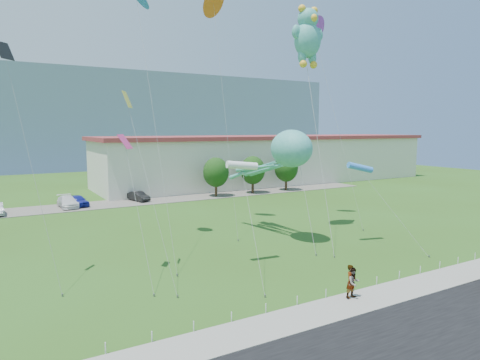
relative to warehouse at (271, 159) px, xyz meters
name	(u,v)px	position (x,y,z in m)	size (l,w,h in m)	color
ground	(324,287)	(-26.00, -44.00, -4.12)	(160.00, 160.00, 0.00)	#2E4F16
road	(447,345)	(-26.00, -52.00, -4.09)	(80.00, 8.00, 0.06)	black
sidewalk	(358,302)	(-26.00, -46.75, -4.07)	(80.00, 2.50, 0.10)	gray
parking_strip	(144,201)	(-26.00, -9.00, -4.09)	(70.00, 6.00, 0.06)	#59544C
hill_ridge	(55,119)	(-26.00, 76.00, 8.38)	(160.00, 50.00, 25.00)	slate
warehouse	(271,159)	(0.00, 0.00, 0.00)	(61.00, 15.00, 8.20)	beige
rope_fence	(339,290)	(-26.00, -45.30, -3.87)	(26.05, 0.05, 0.50)	white
tree_near	(216,172)	(-16.00, -10.00, -0.74)	(3.60, 3.60, 5.47)	#3F2B19
tree_mid	(253,170)	(-10.00, -10.00, -0.74)	(3.60, 3.60, 5.47)	#3F2B19
tree_far	(286,168)	(-4.00, -10.00, -0.74)	(3.60, 3.60, 5.47)	#3F2B19
pedestrian_left	(351,281)	(-25.98, -46.16, -3.10)	(0.67, 0.44, 1.84)	gray
pedestrian_right	(353,283)	(-25.90, -46.25, -3.17)	(0.83, 0.65, 1.71)	gray
parked_car_white	(68,202)	(-35.26, -8.92, -3.39)	(1.90, 4.68, 1.36)	white
parked_car_blue	(78,201)	(-34.07, -8.66, -3.40)	(1.58, 3.92, 1.34)	#1C259B
parked_car_black	(139,196)	(-26.57, -8.60, -3.45)	(1.30, 3.73, 1.23)	black
octopus_kite	(283,156)	(-21.60, -33.60, 2.97)	(3.06, 10.82, 9.29)	teal
teddy_bear_kite	(308,35)	(-17.99, -32.05, 13.39)	(5.21, 9.02, 20.04)	teal
small_kite_white	(242,166)	(-28.05, -37.84, 2.71)	(2.20, 6.99, 7.32)	white
small_kite_cyan	(360,168)	(-16.90, -37.76, 2.07)	(1.80, 6.80, 6.67)	#327DE4
small_kite_pink	(128,155)	(-35.31, -36.07, 3.56)	(1.29, 5.48, 8.97)	#DA3078
small_kite_purple	(316,36)	(-13.76, -28.05, 14.50)	(1.80, 7.80, 19.81)	#AA37DF
small_kite_orange	(214,8)	(-23.78, -25.30, 16.50)	(2.45, 8.01, 21.91)	orange
small_kite_black	(11,80)	(-41.43, -34.45, 7.99)	(2.68, 4.52, 14.25)	black
small_kite_yellow	(132,120)	(-34.97, -36.16, 5.78)	(1.60, 6.39, 11.61)	yellow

